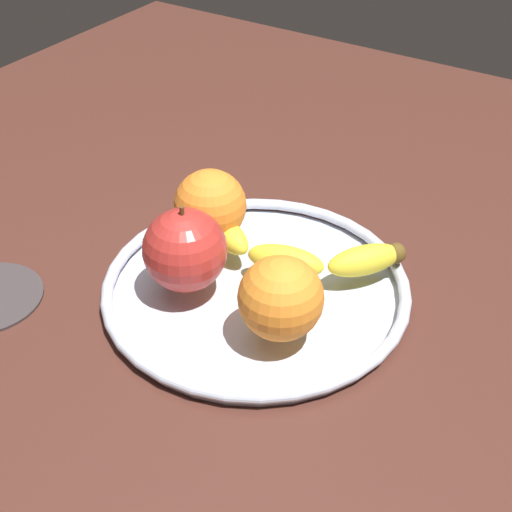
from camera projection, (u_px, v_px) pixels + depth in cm
name	position (u px, v px, depth cm)	size (l,w,h in cm)	color
ground_plane	(256.00, 309.00, 73.01)	(132.06, 132.06, 4.00)	#48261E
fruit_bowl	(256.00, 287.00, 71.24)	(30.59, 30.59, 1.80)	silver
banana	(295.00, 251.00, 72.00)	(22.14, 10.87, 3.04)	yellow
apple	(185.00, 250.00, 67.87)	(8.16, 8.16, 8.96)	#B62D28
orange_back_left	(281.00, 298.00, 62.66)	(7.69, 7.69, 7.69)	orange
orange_front_left	(210.00, 205.00, 74.46)	(7.63, 7.63, 7.63)	orange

